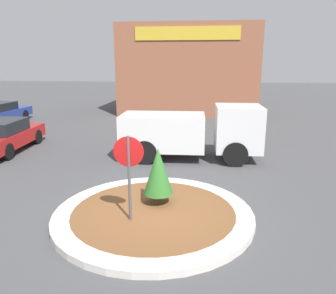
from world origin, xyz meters
name	(u,v)px	position (x,y,z in m)	size (l,w,h in m)	color
ground_plane	(154,217)	(0.00, 0.00, 0.00)	(120.00, 120.00, 0.00)	#474749
traffic_island	(154,214)	(0.00, 0.00, 0.09)	(5.13, 5.13, 0.17)	beige
stop_sign	(129,165)	(-0.49, -0.53, 1.57)	(0.72, 0.07, 2.27)	#4C4C51
island_shrub	(158,171)	(0.06, 0.49, 1.09)	(0.79, 0.79, 1.55)	brown
utility_truck	(192,131)	(0.74, 5.46, 1.18)	(5.69, 2.22, 2.22)	silver
storefront_building	(189,70)	(-0.15, 18.90, 3.32)	(10.32, 6.07, 6.63)	#93563D
parked_sedan_blue	(0,113)	(-12.14, 12.21, 0.70)	(1.93, 4.78, 1.37)	navy
parked_sedan_red	(5,135)	(-7.63, 5.66, 0.73)	(2.06, 4.58, 1.43)	#B21919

